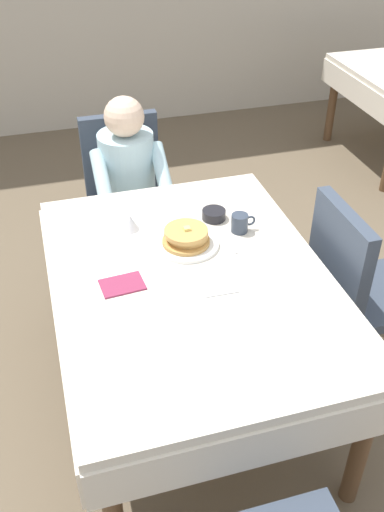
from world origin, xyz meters
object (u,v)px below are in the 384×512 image
(diner_person, at_px, (129,178))
(plate_breakfast, at_px, (187,244))
(syrup_pitcher, at_px, (130,223))
(fork_left_of_plate, at_px, (145,254))
(cup_coffee, at_px, (240,223))
(breakfast_stack, at_px, (187,236))
(knife_right_of_plate, at_px, (230,240))
(chair_diner, at_px, (125,187))
(chair_right_side, at_px, (353,283))
(dining_table_main, at_px, (192,293))
(spoon_near_edge, at_px, (222,294))
(bowl_butter, at_px, (214,214))

(diner_person, height_order, plate_breakfast, diner_person)
(syrup_pitcher, distance_m, fork_left_of_plate, 0.21)
(plate_breakfast, bearing_deg, cup_coffee, 9.13)
(syrup_pitcher, bearing_deg, breakfast_stack, -41.88)
(diner_person, bearing_deg, knife_right_of_plate, 109.76)
(breakfast_stack, bearing_deg, chair_diner, 96.23)
(fork_left_of_plate, bearing_deg, cup_coffee, -78.13)
(diner_person, bearing_deg, breakfast_stack, 97.43)
(chair_right_side, relative_size, cup_coffee, 8.23)
(breakfast_stack, distance_m, cup_coffee, 0.26)
(dining_table_main, relative_size, spoon_near_edge, 10.16)
(dining_table_main, height_order, plate_breakfast, plate_breakfast)
(syrup_pitcher, bearing_deg, bowl_butter, -2.39)
(chair_diner, bearing_deg, breakfast_stack, 96.23)
(fork_left_of_plate, bearing_deg, chair_diner, -0.90)
(dining_table_main, relative_size, chair_right_side, 1.64)
(chair_right_side, height_order, bowl_butter, chair_right_side)
(fork_left_of_plate, relative_size, spoon_near_edge, 1.20)
(plate_breakfast, relative_size, syrup_pitcher, 3.50)
(plate_breakfast, bearing_deg, dining_table_main, -100.72)
(diner_person, relative_size, chair_right_side, 1.20)
(dining_table_main, height_order, diner_person, diner_person)
(syrup_pitcher, bearing_deg, spoon_near_edge, -65.28)
(bowl_butter, bearing_deg, knife_right_of_plate, -86.40)
(cup_coffee, xyz_separation_m, knife_right_of_plate, (-0.07, -0.06, -0.04))
(chair_diner, xyz_separation_m, bowl_butter, (0.28, -0.78, 0.23))
(cup_coffee, bearing_deg, bowl_butter, 121.57)
(diner_person, relative_size, bowl_butter, 10.18)
(breakfast_stack, xyz_separation_m, spoon_near_edge, (0.04, -0.36, -0.05))
(cup_coffee, distance_m, knife_right_of_plate, 0.10)
(bowl_butter, relative_size, fork_left_of_plate, 0.61)
(chair_diner, height_order, plate_breakfast, chair_diner)
(bowl_butter, xyz_separation_m, syrup_pitcher, (-0.39, 0.02, 0.02))
(diner_person, distance_m, knife_right_of_plate, 0.88)
(bowl_butter, bearing_deg, syrup_pitcher, 177.61)
(bowl_butter, height_order, fork_left_of_plate, bowl_butter)
(chair_diner, height_order, diner_person, diner_person)
(chair_right_side, relative_size, breakfast_stack, 4.50)
(diner_person, bearing_deg, chair_right_side, 129.50)
(chair_right_side, xyz_separation_m, breakfast_stack, (-0.73, 0.21, 0.26))
(chair_right_side, distance_m, syrup_pitcher, 1.05)
(knife_right_of_plate, xyz_separation_m, spoon_near_edge, (-0.15, -0.34, 0.00))
(diner_person, bearing_deg, chair_diner, -90.00)
(breakfast_stack, bearing_deg, knife_right_of_plate, -6.17)
(knife_right_of_plate, bearing_deg, dining_table_main, 132.67)
(dining_table_main, distance_m, spoon_near_edge, 0.19)
(dining_table_main, relative_size, cup_coffee, 13.49)
(diner_person, height_order, breakfast_stack, diner_person)
(dining_table_main, distance_m, knife_right_of_plate, 0.31)
(chair_right_side, bearing_deg, syrup_pitcher, -113.08)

